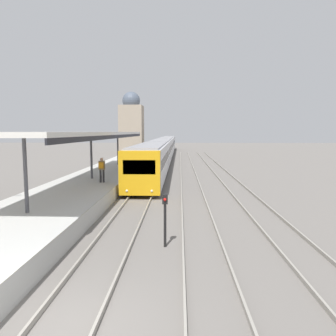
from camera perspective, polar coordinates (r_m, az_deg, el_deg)
name	(u,v)px	position (r m, az deg, el deg)	size (l,w,h in m)	color
ground_plane	(62,330)	(8.16, -17.94, -25.23)	(240.00, 240.00, 0.00)	slate
track_platform_line	(62,327)	(8.12, -17.96, -24.78)	(1.51, 120.00, 0.15)	gray
track_middle_line	(219,330)	(7.77, 8.95, -26.09)	(1.51, 120.00, 0.15)	gray
platform_canopy	(91,134)	(24.21, -13.20, 5.84)	(4.00, 25.35, 3.37)	beige
person_on_platform	(102,168)	(22.24, -11.47, 0.03)	(0.40, 0.40, 1.66)	#2D2D33
train_near	(164,148)	(51.38, -0.74, 3.57)	(2.62, 62.49, 3.18)	gold
signal_post_near	(165,215)	(12.08, -0.52, -8.12)	(0.20, 0.21, 1.97)	black
distant_domed_building	(132,124)	(65.93, -6.37, 7.57)	(4.53, 4.53, 12.08)	gray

